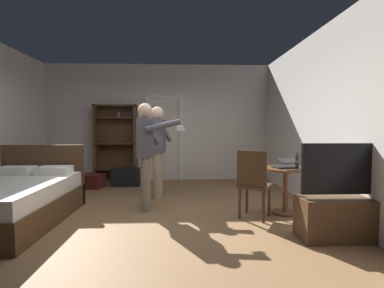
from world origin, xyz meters
name	(u,v)px	position (x,y,z in m)	size (l,w,h in m)	color
ground_plane	(143,217)	(0.00, 0.00, 0.00)	(6.45, 6.45, 0.00)	olive
wall_back	(159,123)	(0.00, 2.99, 1.44)	(5.74, 0.12, 2.87)	silver
wall_right	(333,119)	(2.81, 0.00, 1.44)	(0.12, 6.10, 2.87)	silver
doorway_frame	(164,131)	(0.14, 2.91, 1.22)	(0.93, 0.08, 2.13)	white
bed	(12,201)	(-1.77, -0.15, 0.30)	(1.35, 2.02, 1.02)	#4C331E
bookshelf	(116,140)	(-1.01, 2.77, 1.01)	(1.01, 0.32, 1.86)	#4C331E
tv_flatscreen	(343,211)	(2.45, -0.90, 0.33)	(1.02, 0.40, 1.13)	#4C331E
side_table	(286,183)	(2.15, 0.10, 0.48)	(0.67, 0.67, 0.70)	brown
laptop	(286,165)	(2.13, 0.05, 0.75)	(0.38, 0.39, 0.15)	black
bottle_on_table	(297,162)	(2.29, 0.02, 0.80)	(0.06, 0.06, 0.24)	#302924
wooden_chair	(254,181)	(1.59, -0.14, 0.54)	(0.58, 0.58, 0.99)	#4C331E
person_blue_shirt	(146,148)	(0.01, 0.40, 0.98)	(0.78, 0.58, 1.69)	gray
person_striped_shirt	(158,145)	(0.13, 1.18, 0.99)	(0.64, 0.63, 1.70)	tan
suitcase_dark	(127,177)	(-0.67, 2.25, 0.20)	(0.61, 0.35, 0.39)	black
suitcase_small	(92,181)	(-1.38, 2.03, 0.15)	(0.48, 0.37, 0.30)	#4C1919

